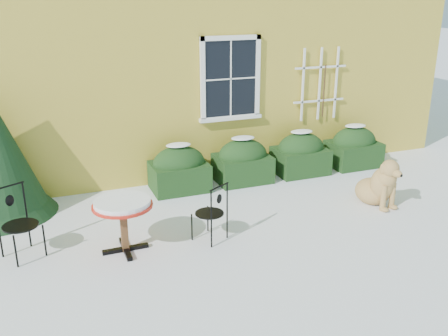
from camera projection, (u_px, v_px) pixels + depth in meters
name	position (u px, v px, depth m)	size (l,w,h in m)	color
ground	(249.00, 246.00, 7.37)	(80.00, 80.00, 0.00)	white
house	(137.00, 7.00, 12.46)	(12.40, 8.40, 6.40)	yellow
hedge_row	(272.00, 158.00, 10.04)	(4.95, 0.80, 0.91)	black
bistro_table	(123.00, 209.00, 7.02)	(0.86, 0.86, 0.79)	black
patio_chair_near	(211.00, 212.00, 7.42)	(0.55, 0.55, 0.91)	black
patio_chair_far	(18.00, 223.00, 6.95)	(0.61, 0.61, 1.02)	black
dog	(379.00, 185.00, 8.69)	(0.66, 1.03, 0.92)	tan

